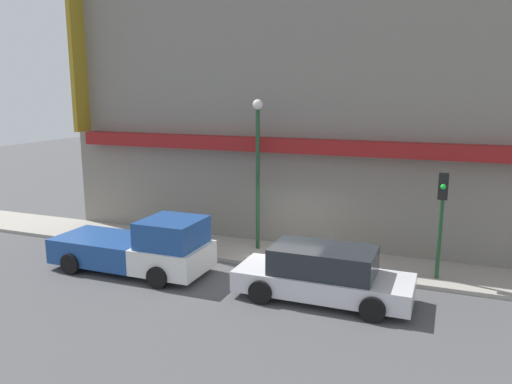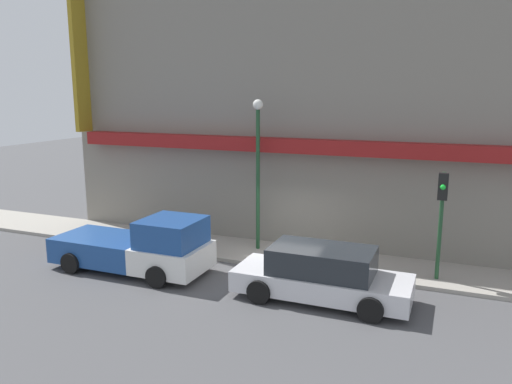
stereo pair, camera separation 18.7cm
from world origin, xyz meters
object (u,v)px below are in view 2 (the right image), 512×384
(pickup_truck, at_px, (140,247))
(parked_car, at_px, (322,275))
(street_lamp, at_px, (258,157))
(traffic_light, at_px, (442,206))
(fire_hydrant, at_px, (352,257))

(pickup_truck, xyz_separation_m, parked_car, (6.00, 0.00, -0.07))
(street_lamp, relative_size, traffic_light, 1.62)
(parked_car, xyz_separation_m, traffic_light, (2.94, 2.47, 1.67))
(street_lamp, bearing_deg, traffic_light, -7.53)
(fire_hydrant, xyz_separation_m, street_lamp, (-3.56, 0.62, 3.03))
(street_lamp, xyz_separation_m, traffic_light, (6.18, -0.82, -1.08))
(street_lamp, bearing_deg, fire_hydrant, -9.91)
(fire_hydrant, bearing_deg, parked_car, -96.72)
(fire_hydrant, relative_size, street_lamp, 0.12)
(parked_car, relative_size, street_lamp, 0.92)
(pickup_truck, bearing_deg, traffic_light, 13.44)
(pickup_truck, xyz_separation_m, street_lamp, (2.76, 3.29, 2.68))
(parked_car, bearing_deg, street_lamp, 132.72)
(parked_car, distance_m, street_lamp, 5.38)
(traffic_light, bearing_deg, pickup_truck, -164.54)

